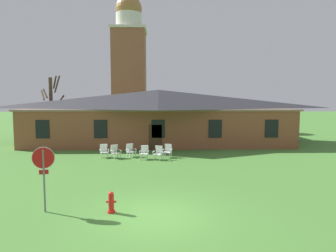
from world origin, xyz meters
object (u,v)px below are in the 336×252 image
object	(u,v)px
stop_sign	(44,166)
lawn_chair_near_door	(115,151)
lawn_chair_left_end	(131,150)
lawn_chair_right_end	(158,152)
lawn_chair_by_porch	(104,151)
fire_hydrant	(111,203)
lawn_chair_far_side	(168,151)
lawn_chair_middle	(144,152)

from	to	relation	value
stop_sign	lawn_chair_near_door	bearing A→B (deg)	84.16
lawn_chair_left_end	lawn_chair_right_end	world-z (taller)	same
lawn_chair_by_porch	fire_hydrant	xyz separation A→B (m)	(2.28, -10.53, -0.12)
lawn_chair_left_end	fire_hydrant	distance (m)	10.72
lawn_chair_left_end	lawn_chair_far_side	size ratio (longest dim) A/B	1.00
lawn_chair_right_end	lawn_chair_far_side	world-z (taller)	same
lawn_chair_by_porch	lawn_chair_near_door	xyz separation A→B (m)	(0.86, -0.31, 0.00)
lawn_chair_left_end	fire_hydrant	bearing A→B (deg)	-87.96
fire_hydrant	lawn_chair_middle	bearing A→B (deg)	86.10
lawn_chair_by_porch	stop_sign	bearing A→B (deg)	-90.97
lawn_chair_near_door	lawn_chair_right_end	world-z (taller)	same
stop_sign	lawn_chair_far_side	distance (m)	11.41
stop_sign	lawn_chair_near_door	xyz separation A→B (m)	(1.03, 10.08, -1.21)
stop_sign	fire_hydrant	xyz separation A→B (m)	(2.45, -0.14, -1.33)
lawn_chair_left_end	lawn_chair_far_side	xyz separation A→B (m)	(2.71, -0.28, 0.00)
lawn_chair_left_end	fire_hydrant	world-z (taller)	lawn_chair_left_end
lawn_chair_near_door	lawn_chair_left_end	bearing A→B (deg)	25.34
lawn_chair_far_side	fire_hydrant	size ratio (longest dim) A/B	1.21
fire_hydrant	lawn_chair_right_end	bearing A→B (deg)	80.31
lawn_chair_by_porch	fire_hydrant	bearing A→B (deg)	-77.80
lawn_chair_right_end	fire_hydrant	world-z (taller)	lawn_chair_right_end
lawn_chair_near_door	lawn_chair_middle	xyz separation A→B (m)	(2.09, -0.36, 0.00)
stop_sign	lawn_chair_right_end	xyz separation A→B (m)	(4.10, 9.50, -1.21)
lawn_chair_by_porch	fire_hydrant	distance (m)	10.77
lawn_chair_far_side	lawn_chair_right_end	bearing A→B (deg)	-130.76
lawn_chair_by_porch	lawn_chair_near_door	world-z (taller)	same
lawn_chair_near_door	lawn_chair_far_side	size ratio (longest dim) A/B	1.00
lawn_chair_near_door	lawn_chair_far_side	world-z (taller)	same
stop_sign	lawn_chair_left_end	bearing A→B (deg)	78.92
lawn_chair_by_porch	lawn_chair_far_side	distance (m)	4.60
lawn_chair_middle	lawn_chair_right_end	world-z (taller)	same
lawn_chair_left_end	lawn_chair_right_end	xyz separation A→B (m)	(2.03, -1.07, 0.00)
lawn_chair_near_door	lawn_chair_far_side	xyz separation A→B (m)	(3.75, 0.21, 0.00)
lawn_chair_right_end	lawn_chair_far_side	xyz separation A→B (m)	(0.68, 0.79, 0.00)
lawn_chair_near_door	fire_hydrant	world-z (taller)	lawn_chair_near_door
lawn_chair_near_door	lawn_chair_left_end	xyz separation A→B (m)	(1.04, 0.49, 0.00)
lawn_chair_near_door	lawn_chair_left_end	world-z (taller)	same
stop_sign	lawn_chair_middle	size ratio (longest dim) A/B	2.53
lawn_chair_middle	fire_hydrant	bearing A→B (deg)	-93.90
stop_sign	lawn_chair_far_side	xyz separation A→B (m)	(4.78, 10.29, -1.21)
stop_sign	lawn_chair_by_porch	size ratio (longest dim) A/B	2.53
lawn_chair_by_porch	lawn_chair_middle	distance (m)	3.02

